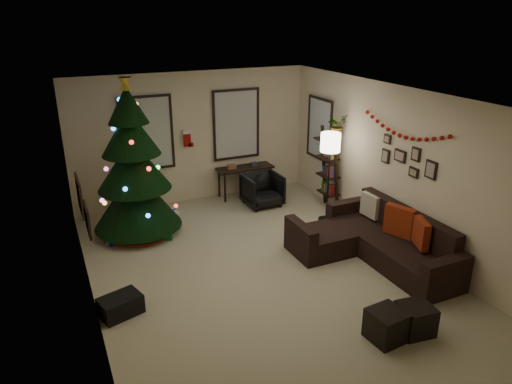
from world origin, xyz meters
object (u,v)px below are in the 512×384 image
christmas_tree (134,170)px  sofa (375,242)px  bookshelf (329,170)px  desk (245,170)px  desk_chair (262,190)px

christmas_tree → sofa: 4.29m
christmas_tree → bookshelf: 3.81m
desk → bookshelf: (1.26, -1.34, 0.24)m
sofa → desk: bearing=103.4°
sofa → bookshelf: 2.22m
desk → christmas_tree: bearing=-160.6°
christmas_tree → sofa: size_ratio=1.13×
desk_chair → christmas_tree: bearing=-176.4°
christmas_tree → sofa: (3.32, -2.56, -0.93)m
desk_chair → bookshelf: 1.42m
desk → desk_chair: desk_chair is taller
christmas_tree → desk: size_ratio=2.38×
christmas_tree → bookshelf: size_ratio=1.72×
sofa → desk: (-0.82, 3.44, 0.31)m
christmas_tree → bookshelf: (3.76, -0.45, -0.38)m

